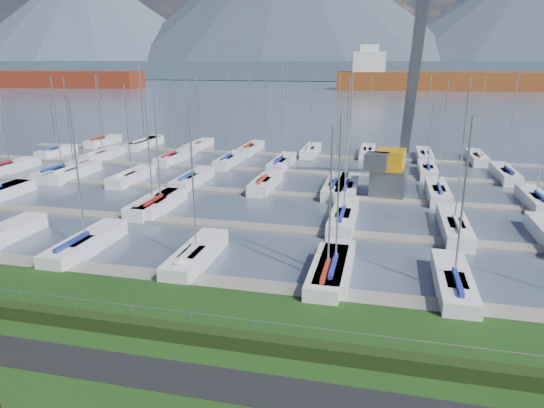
% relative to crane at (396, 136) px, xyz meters
% --- Properties ---
extents(path, '(160.00, 2.00, 0.04)m').
position_rel_crane_xyz_m(path, '(-8.15, -32.17, -5.32)').
color(path, black).
rests_on(path, grass).
extents(water, '(800.00, 540.00, 0.20)m').
position_rel_crane_xyz_m(water, '(-8.15, 230.83, -5.73)').
color(water, '#4A566C').
extents(hedge, '(80.00, 0.70, 0.70)m').
position_rel_crane_xyz_m(hedge, '(-8.15, -29.57, -4.98)').
color(hedge, black).
rests_on(hedge, grass).
extents(fence, '(80.00, 0.04, 0.04)m').
position_rel_crane_xyz_m(fence, '(-8.15, -29.17, -4.13)').
color(fence, '#979B9F').
rests_on(fence, grass).
extents(foothill, '(900.00, 80.00, 12.00)m').
position_rel_crane_xyz_m(foothill, '(-8.15, 300.83, 0.67)').
color(foothill, '#495B6A').
rests_on(foothill, water).
extents(mountains, '(1190.00, 360.00, 115.00)m').
position_rel_crane_xyz_m(mountains, '(-0.80, 375.46, 41.35)').
color(mountains, '#455866').
rests_on(mountains, water).
extents(docks, '(90.00, 41.60, 0.25)m').
position_rel_crane_xyz_m(docks, '(-8.15, -3.17, -5.55)').
color(docks, gray).
rests_on(docks, water).
extents(crane, '(4.89, 13.35, 22.35)m').
position_rel_crane_xyz_m(crane, '(0.00, 0.00, 0.00)').
color(crane, '#575A5F').
rests_on(crane, water).
extents(cargo_ship_west, '(101.33, 25.92, 21.50)m').
position_rel_crane_xyz_m(cargo_ship_west, '(-171.20, 162.73, -1.79)').
color(cargo_ship_west, maroon).
rests_on(cargo_ship_west, water).
extents(cargo_ship_mid, '(92.46, 26.28, 21.50)m').
position_rel_crane_xyz_m(cargo_ship_mid, '(16.78, 182.70, -1.70)').
color(cargo_ship_mid, brown).
rests_on(cargo_ship_mid, water).
extents(sailboat_fleet, '(74.94, 50.33, 13.04)m').
position_rel_crane_xyz_m(sailboat_fleet, '(-11.47, -0.52, -0.04)').
color(sailboat_fleet, beige).
rests_on(sailboat_fleet, water).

